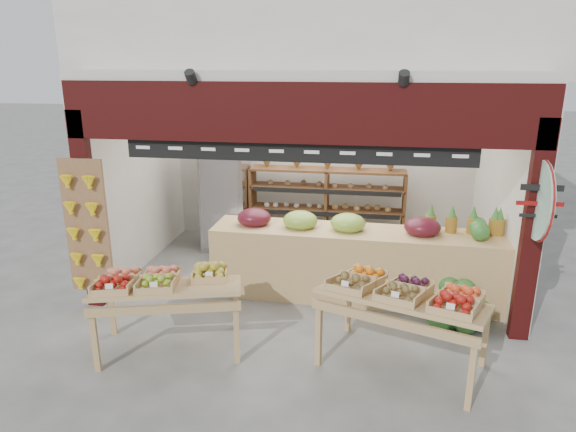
# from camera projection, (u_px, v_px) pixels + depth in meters

# --- Properties ---
(ground) EXTENTS (60.00, 60.00, 0.00)m
(ground) POSITION_uv_depth(u_px,v_px,m) (305.00, 286.00, 7.67)
(ground) COLOR #61605C
(ground) RESTS_ON ground
(shop_structure) EXTENTS (6.36, 5.12, 5.40)m
(shop_structure) POSITION_uv_depth(u_px,v_px,m) (321.00, 14.00, 8.06)
(shop_structure) COLOR silver
(shop_structure) RESTS_ON ground
(banana_board) EXTENTS (0.60, 0.15, 1.80)m
(banana_board) POSITION_uv_depth(u_px,v_px,m) (86.00, 230.00, 6.67)
(banana_board) COLOR #8B603F
(banana_board) RESTS_ON ground
(gift_sign) EXTENTS (0.04, 0.93, 0.92)m
(gift_sign) POSITION_uv_depth(u_px,v_px,m) (540.00, 200.00, 5.65)
(gift_sign) COLOR #ACD8BE
(gift_sign) RESTS_ON ground
(back_shelving) EXTENTS (2.71, 0.44, 1.70)m
(back_shelving) POSITION_uv_depth(u_px,v_px,m) (327.00, 189.00, 8.94)
(back_shelving) COLOR brown
(back_shelving) RESTS_ON ground
(refrigerator) EXTENTS (0.79, 0.79, 1.96)m
(refrigerator) POSITION_uv_depth(u_px,v_px,m) (226.00, 194.00, 9.00)
(refrigerator) COLOR #AAADB1
(refrigerator) RESTS_ON ground
(cardboard_stack) EXTENTS (1.05, 0.77, 0.72)m
(cardboard_stack) POSITION_uv_depth(u_px,v_px,m) (250.00, 244.00, 8.62)
(cardboard_stack) COLOR beige
(cardboard_stack) RESTS_ON ground
(mid_counter) EXTENTS (3.99, 0.87, 1.23)m
(mid_counter) POSITION_uv_depth(u_px,v_px,m) (354.00, 261.00, 7.17)
(mid_counter) COLOR tan
(mid_counter) RESTS_ON ground
(display_table_left) EXTENTS (1.81, 1.30, 1.03)m
(display_table_left) POSITION_uv_depth(u_px,v_px,m) (159.00, 284.00, 5.81)
(display_table_left) COLOR tan
(display_table_left) RESTS_ON ground
(display_table_right) EXTENTS (1.94, 1.47, 1.08)m
(display_table_right) POSITION_uv_depth(u_px,v_px,m) (405.00, 294.00, 5.43)
(display_table_right) COLOR tan
(display_table_right) RESTS_ON ground
(watermelon_pile) EXTENTS (0.84, 0.78, 0.59)m
(watermelon_pile) POSITION_uv_depth(u_px,v_px,m) (459.00, 308.00, 6.52)
(watermelon_pile) COLOR #1D511B
(watermelon_pile) RESTS_ON ground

